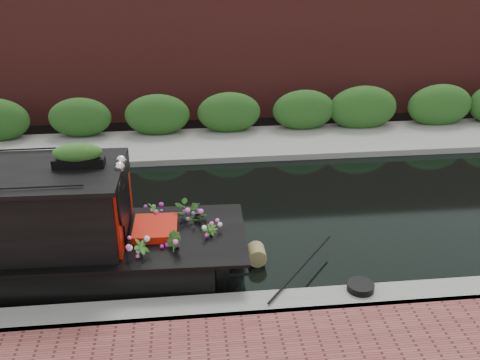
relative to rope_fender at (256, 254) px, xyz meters
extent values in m
plane|color=black|center=(-2.17, 1.78, -0.18)|extent=(80.00, 80.00, 0.00)
cube|color=gray|center=(-2.17, -1.52, -0.18)|extent=(40.00, 0.60, 0.50)
cube|color=gray|center=(-2.17, 5.98, -0.18)|extent=(40.00, 2.40, 0.34)
cube|color=#24501A|center=(-2.17, 6.88, -0.18)|extent=(40.00, 1.10, 2.80)
cube|color=maroon|center=(-2.17, 8.98, -0.18)|extent=(40.00, 1.00, 8.00)
cube|color=red|center=(-2.38, 0.00, 1.23)|extent=(0.11, 1.73, 1.33)
cube|color=black|center=(-3.69, -0.88, 1.30)|extent=(0.89, 0.06, 0.54)
cube|color=red|center=(-1.87, 0.00, 0.51)|extent=(0.81, 0.91, 0.49)
sphere|color=white|center=(-2.37, -0.14, 2.00)|extent=(0.18, 0.18, 0.18)
sphere|color=white|center=(-2.37, 0.14, 2.00)|extent=(0.18, 0.18, 0.18)
cube|color=black|center=(-3.06, 0.00, 2.05)|extent=(0.87, 0.26, 0.16)
ellipsoid|color=red|center=(-3.06, 0.00, 2.25)|extent=(0.95, 0.26, 0.24)
imported|color=#2D5F1F|center=(-2.07, -0.74, 0.59)|extent=(0.35, 0.40, 0.64)
imported|color=#2D5F1F|center=(-1.55, -0.64, 0.60)|extent=(0.37, 0.42, 0.66)
imported|color=#2D5F1F|center=(-1.18, 0.45, 0.60)|extent=(0.80, 0.80, 0.67)
imported|color=#2D5F1F|center=(-0.89, -0.21, 0.53)|extent=(0.41, 0.41, 0.53)
imported|color=#2D5F1F|center=(-1.91, 0.63, 0.57)|extent=(0.24, 0.34, 0.60)
cylinder|color=olive|center=(0.00, 0.00, 0.00)|extent=(0.35, 0.40, 0.35)
cylinder|color=black|center=(1.59, -1.38, 0.13)|extent=(0.46, 0.46, 0.12)
camera|label=1|loc=(-1.23, -8.52, 5.66)|focal=40.00mm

